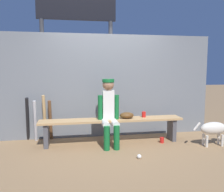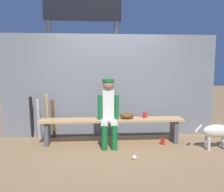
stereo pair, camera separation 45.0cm
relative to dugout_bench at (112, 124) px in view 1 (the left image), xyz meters
The scene contains 14 objects.
ground_plane 0.39m from the dugout_bench, ahead, with size 30.00×30.00×0.00m, color olive.
chainlink_fence 0.89m from the dugout_bench, 90.00° to the left, with size 4.59×0.03×2.19m, color slate.
dugout_bench is the anchor object (origin of this frame).
player_seated 0.33m from the dugout_bench, 123.74° to the right, with size 0.41×0.55×1.27m.
baseball_glove 0.34m from the dugout_bench, ahead, with size 0.28×0.20×0.12m, color #593819.
bat_wood_dark 1.28m from the dugout_bench, 160.73° to the left, with size 0.06×0.06×0.83m, color brown.
bat_wood_tan 1.39m from the dugout_bench, 161.78° to the left, with size 0.06×0.06×0.94m, color tan.
bat_aluminum_silver 1.54m from the dugout_bench, 165.95° to the left, with size 0.06×0.06×0.84m, color #B7B7BC.
bat_aluminum_black 1.71m from the dugout_bench, 165.20° to the left, with size 0.06×0.06×0.91m, color black.
baseball 0.98m from the dugout_bench, 71.04° to the right, with size 0.07×0.07×0.07m, color white.
cup_on_ground 1.04m from the dugout_bench, ahead, with size 0.08×0.08×0.11m, color red.
cup_on_bench 0.68m from the dugout_bench, ahead, with size 0.08×0.08×0.11m, color red.
scoreboard 2.72m from the dugout_bench, 111.85° to the left, with size 2.14×0.27×3.80m.
dog 1.98m from the dugout_bench, 14.07° to the right, with size 0.84×0.20×0.49m.
Camera 1 is at (-0.77, -4.40, 1.46)m, focal length 37.43 mm.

